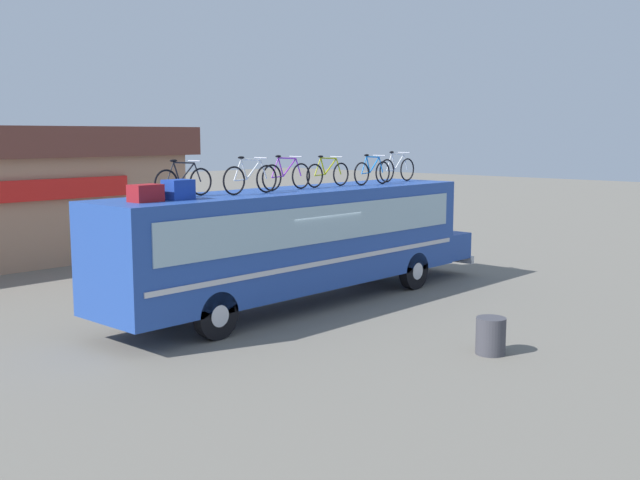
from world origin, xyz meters
TOP-DOWN VIEW (x-y plane):
  - ground_plane at (0.00, 0.00)m, footprint 120.00×120.00m
  - bus at (0.20, 0.00)m, footprint 12.90×2.41m
  - luggage_bag_1 at (-4.71, -0.16)m, footprint 0.66×0.47m
  - luggage_bag_2 at (-3.90, -0.23)m, footprint 0.58×0.49m
  - rooftop_bicycle_1 at (-3.35, 0.31)m, footprint 1.63×0.44m
  - rooftop_bicycle_2 at (-1.76, -0.22)m, footprint 1.74×0.44m
  - rooftop_bicycle_3 at (-0.24, 0.07)m, footprint 1.75×0.44m
  - rooftop_bicycle_4 at (1.38, 0.10)m, footprint 1.72×0.44m
  - rooftop_bicycle_5 at (2.90, -0.24)m, footprint 1.62×0.44m
  - rooftop_bicycle_6 at (4.53, 0.09)m, footprint 1.73×0.44m
  - trash_bin at (-0.46, -6.10)m, footprint 0.62×0.62m

SIDE VIEW (x-z plane):
  - ground_plane at x=0.00m, z-range 0.00..0.00m
  - trash_bin at x=-0.46m, z-range 0.00..0.77m
  - bus at x=0.20m, z-range 0.23..3.32m
  - luggage_bag_1 at x=-4.71m, z-range 3.09..3.46m
  - luggage_bag_2 at x=-3.90m, z-range 3.09..3.53m
  - rooftop_bicycle_1 at x=-3.35m, z-range 3.02..3.88m
  - rooftop_bicycle_4 at x=1.38m, z-range 3.02..3.88m
  - rooftop_bicycle_5 at x=2.90m, z-range 3.01..3.89m
  - rooftop_bicycle_3 at x=-0.24m, z-range 3.01..3.92m
  - rooftop_bicycle_2 at x=-1.76m, z-range 3.01..3.92m
  - rooftop_bicycle_6 at x=4.53m, z-range 3.01..3.94m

